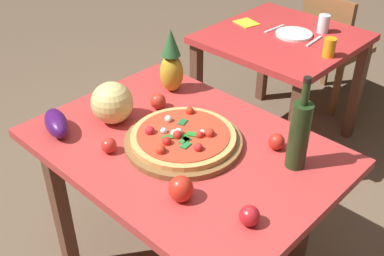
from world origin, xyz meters
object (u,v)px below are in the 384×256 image
(pizza, at_px, (183,135))
(pineapple_left, at_px, (171,64))
(eggplant, at_px, (56,123))
(drinking_glass_water, at_px, (324,24))
(tomato_near_board, at_px, (276,142))
(tomato_by_bottle, at_px, (109,145))
(background_table, at_px, (281,53))
(tomato_at_corner, at_px, (249,216))
(bell_pepper, at_px, (181,189))
(dinner_plate, at_px, (294,34))
(melon, at_px, (112,103))
(knife_utensil, at_px, (314,41))
(fork_utensil, at_px, (275,29))
(pizza_board, at_px, (183,141))
(drinking_glass_juice, at_px, (330,48))
(display_table, at_px, (184,162))
(dining_chair, at_px, (332,44))
(tomato_beside_pepper, at_px, (158,101))
(wine_bottle, at_px, (299,134))
(napkin_folded, at_px, (246,23))

(pizza, distance_m, pineapple_left, 0.46)
(eggplant, height_order, drinking_glass_water, drinking_glass_water)
(tomato_near_board, distance_m, tomato_by_bottle, 0.66)
(background_table, xyz_separation_m, tomato_at_corner, (0.81, -1.38, 0.15))
(bell_pepper, bearing_deg, dinner_plate, 109.19)
(tomato_by_bottle, bearing_deg, melon, 137.04)
(pineapple_left, height_order, knife_utensil, pineapple_left)
(pizza, height_order, knife_utensil, pizza)
(pizza, height_order, fork_utensil, pizza)
(pizza_board, xyz_separation_m, drinking_glass_juice, (0.01, 1.14, 0.04))
(background_table, xyz_separation_m, dinner_plate, (0.05, 0.04, 0.12))
(display_table, height_order, tomato_near_board, tomato_near_board)
(tomato_by_bottle, bearing_deg, fork_utensil, 100.07)
(dining_chair, relative_size, dinner_plate, 3.86)
(tomato_beside_pepper, bearing_deg, tomato_near_board, 11.13)
(tomato_at_corner, bearing_deg, tomato_near_board, 113.62)
(pizza_board, height_order, pineapple_left, pineapple_left)
(pizza_board, relative_size, fork_utensil, 2.65)
(dining_chair, distance_m, drinking_glass_juice, 0.87)
(pizza, bearing_deg, tomato_beside_pepper, 156.49)
(pizza, height_order, melon, melon)
(pineapple_left, bearing_deg, background_table, 89.71)
(background_table, relative_size, bell_pepper, 8.90)
(drinking_glass_water, bearing_deg, eggplant, -97.95)
(pizza_board, xyz_separation_m, dinner_plate, (-0.30, 1.26, -0.00))
(display_table, xyz_separation_m, drinking_glass_water, (-0.20, 1.42, 0.15))
(display_table, bearing_deg, wine_bottle, 25.95)
(drinking_glass_juice, height_order, drinking_glass_water, drinking_glass_water)
(dinner_plate, bearing_deg, dining_chair, 93.92)
(melon, bearing_deg, napkin_folded, 102.51)
(pineapple_left, relative_size, eggplant, 1.57)
(background_table, height_order, tomato_at_corner, tomato_at_corner)
(background_table, height_order, wine_bottle, wine_bottle)
(eggplant, xyz_separation_m, fork_utensil, (0.00, 1.56, -0.04))
(drinking_glass_juice, bearing_deg, eggplant, -107.07)
(melon, relative_size, drinking_glass_water, 1.66)
(pizza, bearing_deg, knife_utensil, 97.12)
(tomato_at_corner, relative_size, drinking_glass_water, 0.64)
(eggplant, bearing_deg, tomato_near_board, 36.28)
(tomato_near_board, relative_size, fork_utensil, 0.37)
(pineapple_left, distance_m, bell_pepper, 0.78)
(tomato_at_corner, bearing_deg, fork_utensil, 122.33)
(pizza_board, bearing_deg, dining_chair, 100.30)
(fork_utensil, bearing_deg, tomato_at_corner, -52.70)
(pizza_board, bearing_deg, drinking_glass_juice, 89.75)
(eggplant, relative_size, fork_utensil, 1.11)
(pizza, relative_size, tomato_by_bottle, 6.76)
(pizza, xyz_separation_m, wine_bottle, (0.40, 0.19, 0.10))
(tomato_beside_pepper, bearing_deg, drinking_glass_water, 86.55)
(background_table, xyz_separation_m, drinking_glass_water, (0.15, 0.21, 0.17))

